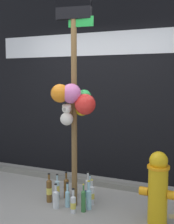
% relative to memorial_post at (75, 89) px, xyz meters
% --- Properties ---
extents(ground_plane, '(14.00, 14.00, 0.00)m').
position_rel_memorial_post_xyz_m(ground_plane, '(-0.16, -0.32, -1.51)').
color(ground_plane, gray).
extents(building_wall, '(10.00, 0.21, 3.84)m').
position_rel_memorial_post_xyz_m(building_wall, '(-0.15, 1.36, 0.41)').
color(building_wall, black).
rests_on(building_wall, ground_plane).
extents(curb_strip, '(8.00, 0.12, 0.08)m').
position_rel_memorial_post_xyz_m(curb_strip, '(-0.16, 0.85, -1.47)').
color(curb_strip, slate).
rests_on(curb_strip, ground_plane).
extents(memorial_post, '(0.53, 0.46, 2.71)m').
position_rel_memorial_post_xyz_m(memorial_post, '(0.00, 0.00, 0.00)').
color(memorial_post, brown).
rests_on(memorial_post, ground_plane).
extents(fire_hydrant, '(0.42, 0.25, 0.83)m').
position_rel_memorial_post_xyz_m(fire_hydrant, '(1.05, -0.01, -1.09)').
color(fire_hydrant, gold).
rests_on(fire_hydrant, ground_plane).
extents(bottle_0, '(0.06, 0.06, 0.32)m').
position_rel_memorial_post_xyz_m(bottle_0, '(-0.08, -0.05, -1.39)').
color(bottle_0, '#93CCE0').
rests_on(bottle_0, ground_plane).
extents(bottle_1, '(0.07, 0.07, 0.37)m').
position_rel_memorial_post_xyz_m(bottle_1, '(-0.24, 0.22, -1.37)').
color(bottle_1, brown).
rests_on(bottle_1, ground_plane).
extents(bottle_2, '(0.07, 0.07, 0.37)m').
position_rel_memorial_post_xyz_m(bottle_2, '(0.19, 0.00, -1.37)').
color(bottle_2, '#93CCE0').
rests_on(bottle_2, ground_plane).
extents(bottle_3, '(0.07, 0.07, 0.34)m').
position_rel_memorial_post_xyz_m(bottle_3, '(0.17, 0.15, -1.38)').
color(bottle_3, silver).
rests_on(bottle_3, ground_plane).
extents(bottle_4, '(0.06, 0.06, 0.35)m').
position_rel_memorial_post_xyz_m(bottle_4, '(-0.33, 0.11, -1.37)').
color(bottle_4, '#B2DBEA').
rests_on(bottle_4, ground_plane).
extents(bottle_5, '(0.07, 0.07, 0.41)m').
position_rel_memorial_post_xyz_m(bottle_5, '(0.09, 0.20, -1.36)').
color(bottle_5, silver).
rests_on(bottle_5, ground_plane).
extents(bottle_6, '(0.07, 0.07, 0.34)m').
position_rel_memorial_post_xyz_m(bottle_6, '(0.07, 0.32, -1.39)').
color(bottle_6, '#B2DBEA').
rests_on(bottle_6, ground_plane).
extents(bottle_7, '(0.07, 0.07, 0.31)m').
position_rel_memorial_post_xyz_m(bottle_7, '(0.06, -0.17, -1.40)').
color(bottle_7, silver).
rests_on(bottle_7, ground_plane).
extents(bottle_8, '(0.07, 0.07, 0.39)m').
position_rel_memorial_post_xyz_m(bottle_8, '(-0.38, -0.01, -1.35)').
color(bottle_8, brown).
rests_on(bottle_8, ground_plane).
extents(bottle_9, '(0.06, 0.06, 0.35)m').
position_rel_memorial_post_xyz_m(bottle_9, '(0.16, -0.09, -1.37)').
color(bottle_9, '#337038').
rests_on(bottle_9, ground_plane).
extents(bottle_10, '(0.06, 0.06, 0.31)m').
position_rel_memorial_post_xyz_m(bottle_10, '(-0.13, 0.27, -1.39)').
color(bottle_10, silver).
rests_on(bottle_10, ground_plane).
extents(bottle_11, '(0.08, 0.08, 0.32)m').
position_rel_memorial_post_xyz_m(bottle_11, '(-0.20, -0.14, -1.39)').
color(bottle_11, silver).
rests_on(bottle_11, ground_plane).
extents(litter_1, '(0.10, 0.13, 0.01)m').
position_rel_memorial_post_xyz_m(litter_1, '(1.18, 0.22, -1.51)').
color(litter_1, tan).
rests_on(litter_1, ground_plane).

